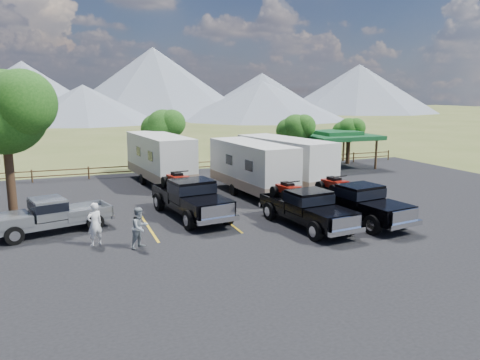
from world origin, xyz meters
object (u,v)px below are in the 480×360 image
object	(u,v)px
trailer_center	(252,167)
pickup_silver	(52,215)
rig_left	(190,196)
tree_big_nw	(3,112)
person_b	(140,228)
person_a	(95,224)
rig_center	(306,207)
pavilion	(336,136)
trailer_right	(285,163)
rig_right	(356,201)
trailer_left	(160,158)

from	to	relation	value
trailer_center	pickup_silver	xyz separation A→B (m)	(-12.08, -4.36, -0.91)
trailer_center	rig_left	bearing A→B (deg)	-149.14
tree_big_nw	person_b	world-z (taller)	tree_big_nw
tree_big_nw	person_a	xyz separation A→B (m)	(3.90, -7.10, -4.60)
rig_center	person_b	size ratio (longest dim) A/B	3.58
pavilion	rig_left	distance (m)	20.43
trailer_center	person_a	world-z (taller)	trailer_center
person_a	pickup_silver	bearing A→B (deg)	-80.30
trailer_center	trailer_right	bearing A→B (deg)	11.19
person_b	person_a	bearing A→B (deg)	114.17
rig_right	trailer_center	xyz separation A→B (m)	(-2.66, 7.74, 0.74)
rig_left	trailer_left	bearing A→B (deg)	80.16
rig_right	pickup_silver	distance (m)	15.13
rig_center	pickup_silver	distance (m)	12.28
rig_right	pavilion	bearing A→B (deg)	52.64
trailer_left	pavilion	bearing A→B (deg)	1.49
rig_center	pickup_silver	bearing A→B (deg)	157.72
trailer_left	rig_center	bearing A→B (deg)	-77.95
rig_left	person_a	distance (m)	6.04
trailer_left	pickup_silver	distance (m)	12.39
trailer_left	person_a	xyz separation A→B (m)	(-5.43, -12.70, -0.90)
trailer_left	trailer_center	size ratio (longest dim) A/B	1.04
rig_left	rig_right	world-z (taller)	rig_left
trailer_center	person_a	distance (m)	12.50
trailer_right	person_b	xyz separation A→B (m)	(-11.30, -8.93, -0.93)
person_a	trailer_right	bearing A→B (deg)	-172.94
pavilion	trailer_center	world-z (taller)	trailer_center
rig_left	rig_right	distance (m)	8.75
trailer_left	pickup_silver	world-z (taller)	trailer_left
person_a	trailer_left	bearing A→B (deg)	-137.15
tree_big_nw	rig_right	world-z (taller)	tree_big_nw
pickup_silver	tree_big_nw	bearing A→B (deg)	-169.78
rig_center	trailer_left	distance (m)	14.19
trailer_right	person_b	size ratio (longest dim) A/B	5.61
rig_left	person_b	xyz separation A→B (m)	(-3.34, -4.23, -0.20)
rig_left	trailer_center	bearing A→B (deg)	28.62
rig_right	trailer_right	distance (m)	8.63
trailer_left	trailer_center	xyz separation A→B (m)	(4.87, -5.67, -0.08)
rig_left	rig_center	xyz separation A→B (m)	(4.89, -3.89, -0.09)
pavilion	person_a	distance (m)	26.44
pavilion	trailer_center	xyz separation A→B (m)	(-11.35, -8.04, -0.96)
trailer_right	rig_right	bearing A→B (deg)	-102.51
trailer_left	trailer_center	distance (m)	7.47
pavilion	trailer_right	bearing A→B (deg)	-139.97
trailer_center	pickup_silver	size ratio (longest dim) A/B	1.67
rig_right	pickup_silver	xyz separation A→B (m)	(-14.74, 3.38, -0.17)
rig_left	rig_center	world-z (taller)	rig_left
rig_center	rig_left	bearing A→B (deg)	135.18
pavilion	trailer_right	size ratio (longest dim) A/B	0.62
rig_left	person_a	bearing A→B (deg)	-156.18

